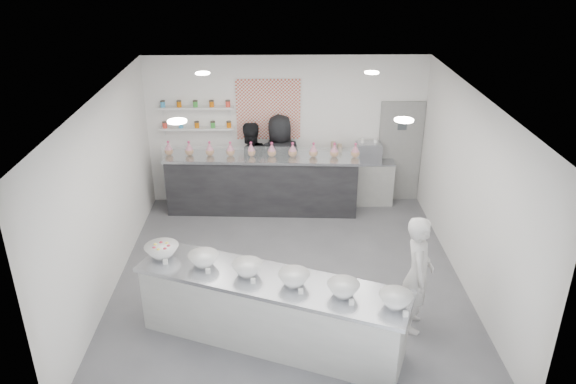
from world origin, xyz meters
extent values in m
plane|color=#515156|center=(0.00, 0.00, 0.00)|extent=(6.00, 6.00, 0.00)
plane|color=white|center=(0.00, 0.00, 3.00)|extent=(6.00, 6.00, 0.00)
plane|color=white|center=(0.00, 3.00, 1.50)|extent=(5.50, 0.00, 5.50)
plane|color=white|center=(-2.75, 0.00, 1.50)|extent=(0.00, 6.00, 6.00)
plane|color=white|center=(2.75, 0.00, 1.50)|extent=(0.00, 6.00, 6.00)
cube|color=gray|center=(2.30, 2.97, 1.05)|extent=(0.88, 0.04, 2.10)
cube|color=#BB4028|center=(-0.35, 2.98, 1.95)|extent=(1.25, 0.03, 1.20)
cube|color=silver|center=(-1.75, 2.90, 1.60)|extent=(1.45, 0.22, 0.04)
cube|color=silver|center=(-1.75, 2.90, 2.02)|extent=(1.45, 0.22, 0.04)
cylinder|color=white|center=(-1.40, -1.00, 2.98)|extent=(0.24, 0.24, 0.02)
cylinder|color=white|center=(1.40, -1.00, 2.98)|extent=(0.24, 0.24, 0.02)
cylinder|color=white|center=(-1.40, 1.60, 2.98)|extent=(0.24, 0.24, 0.02)
cylinder|color=white|center=(1.40, 1.60, 2.98)|extent=(0.24, 0.24, 0.02)
cube|color=#989894|center=(-0.27, -1.51, 0.50)|extent=(3.70, 2.12, 1.00)
cube|color=black|center=(-0.49, 2.49, 0.58)|extent=(3.78, 0.88, 1.16)
cube|color=white|center=(-0.50, 2.16, 1.32)|extent=(3.70, 0.21, 0.32)
cube|color=#989894|center=(1.55, 2.78, 0.46)|extent=(1.24, 0.39, 0.92)
cube|color=#93969E|center=(1.63, 2.78, 1.11)|extent=(0.50, 0.35, 0.38)
imported|color=silver|center=(1.73, -1.22, 0.86)|extent=(0.52, 0.69, 1.72)
imported|color=black|center=(-0.74, 2.74, 0.88)|extent=(1.05, 0.96, 1.76)
imported|color=black|center=(-0.13, 2.74, 0.95)|extent=(1.04, 0.80, 1.90)
camera|label=1|loc=(-0.15, -7.64, 5.08)|focal=35.00mm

